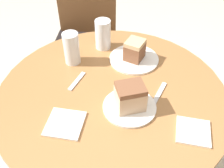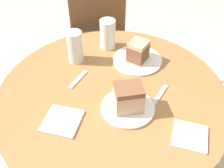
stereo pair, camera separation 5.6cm
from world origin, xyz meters
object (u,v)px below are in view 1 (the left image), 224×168
(plate_far, at_px, (134,59))
(glass_lemonade, at_px, (72,50))
(chair, at_px, (85,40))
(cake_slice_far, at_px, (135,50))
(plate_near, at_px, (130,107))
(glass_water, at_px, (103,36))
(cake_slice_near, at_px, (130,96))

(plate_far, bearing_deg, glass_lemonade, 177.40)
(chair, relative_size, cake_slice_far, 7.82)
(chair, distance_m, glass_lemonade, 0.75)
(plate_near, height_order, glass_lemonade, glass_lemonade)
(plate_near, relative_size, cake_slice_far, 1.81)
(chair, height_order, plate_near, chair)
(plate_near, xyz_separation_m, plate_far, (0.06, 0.30, 0.00))
(plate_near, xyz_separation_m, glass_lemonade, (-0.22, 0.31, 0.06))
(plate_far, relative_size, cake_slice_far, 2.02)
(plate_near, height_order, glass_water, glass_water)
(glass_water, bearing_deg, chair, 100.84)
(chair, height_order, glass_water, glass_water)
(chair, xyz_separation_m, glass_water, (0.10, -0.55, 0.37))
(chair, bearing_deg, cake_slice_near, -68.60)
(plate_far, height_order, glass_water, glass_water)
(chair, bearing_deg, cake_slice_far, -59.07)
(glass_water, bearing_deg, plate_near, -80.12)
(cake_slice_near, relative_size, cake_slice_far, 1.02)
(plate_far, height_order, glass_lemonade, glass_lemonade)
(chair, relative_size, cake_slice_near, 7.64)
(plate_near, distance_m, cake_slice_far, 0.31)
(chair, height_order, plate_far, chair)
(chair, distance_m, plate_near, 1.03)
(plate_far, height_order, cake_slice_far, cake_slice_far)
(plate_near, distance_m, glass_water, 0.43)
(plate_far, xyz_separation_m, glass_lemonade, (-0.29, 0.01, 0.06))
(cake_slice_far, bearing_deg, glass_water, 139.03)
(plate_near, bearing_deg, chair, 100.42)
(chair, relative_size, glass_water, 6.11)
(plate_far, bearing_deg, glass_water, 139.03)
(chair, distance_m, cake_slice_far, 0.79)
(cake_slice_near, distance_m, cake_slice_far, 0.31)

